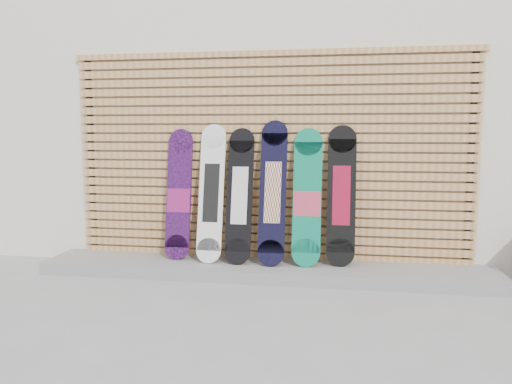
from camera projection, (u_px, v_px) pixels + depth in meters
ground at (271, 298)px, 4.42m from camera, size 80.00×80.00×0.00m
building at (334, 109)px, 7.56m from camera, size 12.00×5.00×3.60m
concrete_step at (265, 269)px, 5.11m from camera, size 4.60×0.70×0.12m
slat_wall at (269, 156)px, 5.25m from camera, size 4.26×0.08×2.29m
snowboard_0 at (179, 195)px, 5.29m from camera, size 0.27×0.27×1.38m
snowboard_1 at (211, 193)px, 5.19m from camera, size 0.26×0.35×1.43m
snowboard_2 at (240, 195)px, 5.14m from camera, size 0.27×0.36×1.38m
snowboard_3 at (273, 192)px, 5.07m from camera, size 0.27×0.38×1.46m
snowboard_4 at (307, 198)px, 5.04m from camera, size 0.29×0.34×1.38m
snowboard_5 at (341, 195)px, 5.02m from camera, size 0.29×0.27×1.41m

